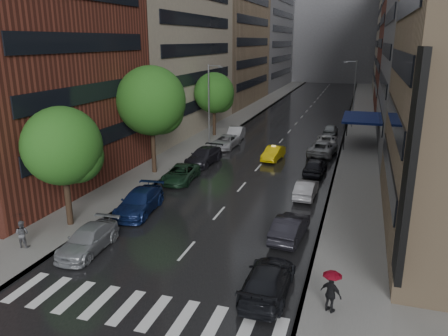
{
  "coord_description": "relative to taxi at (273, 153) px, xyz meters",
  "views": [
    {
      "loc": [
        8.97,
        -17.13,
        11.73
      ],
      "look_at": [
        0.0,
        11.16,
        3.0
      ],
      "focal_mm": 35.0,
      "sensor_mm": 36.0,
      "label": 1
    }
  ],
  "objects": [
    {
      "name": "street_lamp_left",
      "position": [
        -8.51,
        4.74,
        4.21
      ],
      "size": [
        1.74,
        0.22,
        9.0
      ],
      "color": "gray",
      "rests_on": "sidewalk_left"
    },
    {
      "name": "parked_cars_right",
      "position": [
        4.61,
        -4.36,
        0.05
      ],
      "size": [
        3.06,
        43.01,
        1.52
      ],
      "color": "black",
      "rests_on": "ground"
    },
    {
      "name": "building_far",
      "position": [
        -0.79,
        92.74,
        15.32
      ],
      "size": [
        40.0,
        14.0,
        32.0
      ],
      "primitive_type": "cube",
      "color": "slate",
      "rests_on": "ground"
    },
    {
      "name": "road",
      "position": [
        -0.79,
        24.74,
        -0.68
      ],
      "size": [
        14.0,
        140.0,
        0.01
      ],
      "primitive_type": "cube",
      "color": "black",
      "rests_on": "ground"
    },
    {
      "name": "buildings_left",
      "position": [
        -15.79,
        33.52,
        15.31
      ],
      "size": [
        8.0,
        108.0,
        38.0
      ],
      "color": "maroon",
      "rests_on": "ground"
    },
    {
      "name": "awning",
      "position": [
        8.2,
        9.74,
        2.45
      ],
      "size": [
        4.0,
        8.0,
        3.12
      ],
      "color": "navy",
      "rests_on": "sidewalk_right"
    },
    {
      "name": "street_lamp_right",
      "position": [
        6.93,
        19.74,
        4.21
      ],
      "size": [
        1.74,
        0.22,
        9.0
      ],
      "color": "gray",
      "rests_on": "sidewalk_right"
    },
    {
      "name": "parked_cars_left",
      "position": [
        -6.19,
        -7.15,
        0.07
      ],
      "size": [
        2.77,
        35.48,
        1.59
      ],
      "color": "gray",
      "rests_on": "ground"
    },
    {
      "name": "taxi",
      "position": [
        0.0,
        0.0,
        0.0
      ],
      "size": [
        1.87,
        4.26,
        1.36
      ],
      "primitive_type": "imported",
      "rotation": [
        0.0,
        0.0,
        -0.11
      ],
      "color": "yellow",
      "rests_on": "ground"
    },
    {
      "name": "ground",
      "position": [
        -0.79,
        -25.26,
        -0.68
      ],
      "size": [
        220.0,
        220.0,
        0.0
      ],
      "primitive_type": "plane",
      "color": "gray",
      "rests_on": "ground"
    },
    {
      "name": "tree_mid",
      "position": [
        -9.39,
        -7.99,
        5.94
      ],
      "size": [
        6.07,
        6.07,
        9.68
      ],
      "color": "#382619",
      "rests_on": "ground"
    },
    {
      "name": "ped_red_umbrella",
      "position": [
        7.59,
        -24.98,
        0.64
      ],
      "size": [
        1.11,
        0.86,
        2.01
      ],
      "color": "black",
      "rests_on": "sidewalk_right"
    },
    {
      "name": "sidewalk_left",
      "position": [
        -9.79,
        24.74,
        -0.61
      ],
      "size": [
        4.0,
        140.0,
        0.15
      ],
      "primitive_type": "cube",
      "color": "gray",
      "rests_on": "ground"
    },
    {
      "name": "ped_black_umbrella",
      "position": [
        -9.94,
        -23.91,
        0.71
      ],
      "size": [
        0.96,
        0.98,
        2.09
      ],
      "color": "#515257",
      "rests_on": "sidewalk_left"
    },
    {
      "name": "sidewalk_right",
      "position": [
        8.21,
        24.74,
        -0.61
      ],
      "size": [
        4.0,
        140.0,
        0.15
      ],
      "primitive_type": "cube",
      "color": "gray",
      "rests_on": "ground"
    },
    {
      "name": "tree_far",
      "position": [
        -9.39,
        8.94,
        4.76
      ],
      "size": [
        4.99,
        4.99,
        7.96
      ],
      "color": "#382619",
      "rests_on": "ground"
    },
    {
      "name": "crosswalk",
      "position": [
        -0.59,
        -27.26,
        -0.67
      ],
      "size": [
        13.15,
        2.8,
        0.01
      ],
      "color": "silver",
      "rests_on": "ground"
    },
    {
      "name": "tree_near",
      "position": [
        -9.39,
        -20.28,
        4.7
      ],
      "size": [
        4.94,
        4.94,
        7.87
      ],
      "color": "#382619",
      "rests_on": "ground"
    },
    {
      "name": "buildings_right",
      "position": [
        14.21,
        31.44,
        14.35
      ],
      "size": [
        8.05,
        109.1,
        36.0
      ],
      "color": "#937A5B",
      "rests_on": "ground"
    }
  ]
}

